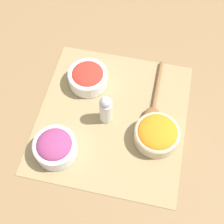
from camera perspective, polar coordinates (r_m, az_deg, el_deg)
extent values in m
plane|color=olive|center=(0.99, 0.00, -0.95)|extent=(3.00, 3.00, 0.00)
cube|color=#937F56|center=(0.99, 0.00, -0.90)|extent=(0.49, 0.46, 0.00)
cylinder|color=white|center=(1.04, -4.40, 6.20)|extent=(0.13, 0.13, 0.05)
torus|color=white|center=(1.02, -4.49, 6.99)|extent=(0.13, 0.13, 0.01)
ellipsoid|color=red|center=(1.02, -4.49, 6.99)|extent=(0.10, 0.10, 0.02)
cylinder|color=beige|center=(0.94, 8.11, -4.25)|extent=(0.13, 0.13, 0.04)
torus|color=beige|center=(0.92, 8.29, -3.66)|extent=(0.13, 0.13, 0.01)
ellipsoid|color=orange|center=(0.92, 8.29, -3.66)|extent=(0.12, 0.12, 0.04)
cylinder|color=silver|center=(0.93, -10.27, -6.47)|extent=(0.13, 0.13, 0.05)
torus|color=silver|center=(0.90, -10.52, -5.85)|extent=(0.12, 0.12, 0.01)
ellipsoid|color=#93386B|center=(0.90, -10.52, -5.85)|extent=(0.10, 0.10, 0.04)
cylinder|color=brown|center=(1.05, 8.24, 4.59)|extent=(0.21, 0.01, 0.01)
ellipsoid|color=brown|center=(0.98, 7.28, -0.81)|extent=(0.07, 0.05, 0.03)
cylinder|color=silver|center=(0.94, -1.11, 0.18)|extent=(0.04, 0.04, 0.09)
sphere|color=#B2B2B7|center=(0.90, -1.17, 1.83)|extent=(0.04, 0.04, 0.04)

